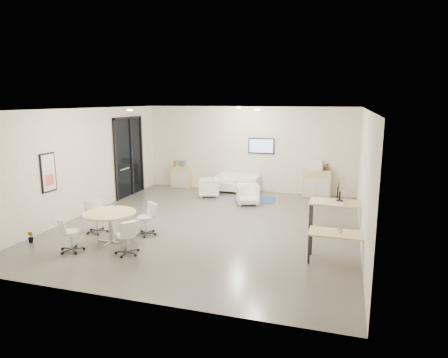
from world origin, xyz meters
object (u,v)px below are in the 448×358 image
round_table (110,216)px  desk_rear (339,205)px  armchair_left (209,186)px  sideboard_right (317,183)px  loveseat (238,184)px  sideboard_left (181,177)px  armchair_right (248,194)px  desk_front (339,236)px

round_table → desk_rear: bearing=25.5°
armchair_left → round_table: bearing=-25.9°
sideboard_right → armchair_left: bearing=-163.5°
sideboard_right → loveseat: bearing=-177.3°
sideboard_left → sideboard_right: sideboard_right is taller
armchair_right → desk_front: size_ratio=0.58×
armchair_right → desk_front: (3.00, -4.14, 0.22)m
armchair_right → loveseat: bearing=96.0°
armchair_left → round_table: (-0.72, -5.21, 0.32)m
desk_front → round_table: round_table is taller
sideboard_left → desk_front: (6.21, -5.98, 0.17)m
armchair_right → desk_front: 5.12m
loveseat → armchair_right: armchair_right is taller
sideboard_right → desk_rear: size_ratio=0.64×
loveseat → sideboard_right: bearing=4.4°
sideboard_left → round_table: sideboard_left is taller
armchair_left → desk_rear: 5.32m
loveseat → desk_rear: size_ratio=1.04×
round_table → sideboard_right: bearing=54.8°
sideboard_left → round_table: bearing=-82.2°
armchair_right → armchair_left: bearing=138.0°
armchair_left → desk_rear: size_ratio=0.48×
sideboard_left → armchair_left: bearing=-35.8°
sideboard_right → round_table: sideboard_right is taller
sideboard_right → armchair_right: size_ratio=1.32×
sideboard_left → sideboard_right: size_ratio=0.86×
loveseat → round_table: round_table is taller
sideboard_left → armchair_right: bearing=-29.7°
desk_rear → round_table: size_ratio=1.22×
sideboard_left → sideboard_right: bearing=-0.4°
sideboard_left → desk_rear: bearing=-31.8°
armchair_left → armchair_right: 1.76m
loveseat → desk_front: 6.93m
loveseat → armchair_left: armchair_left is taller
armchair_left → armchair_right: (1.62, -0.69, 0.00)m
armchair_left → desk_front: size_ratio=0.57×
loveseat → desk_rear: desk_rear is taller
armchair_right → round_table: size_ratio=0.59×
sideboard_left → sideboard_right: 5.33m
sideboard_left → desk_front: 8.62m
sideboard_right → desk_front: bearing=-81.5°
sideboard_right → desk_rear: (0.84, -3.79, 0.23)m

